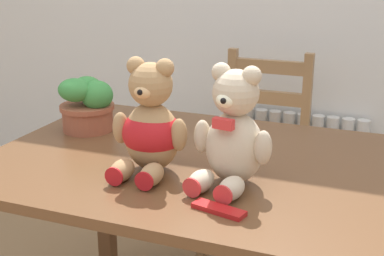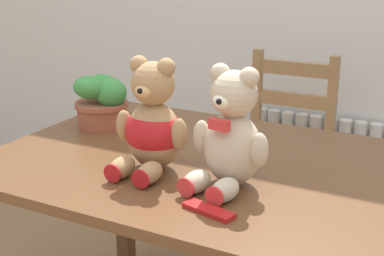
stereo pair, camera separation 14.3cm
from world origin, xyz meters
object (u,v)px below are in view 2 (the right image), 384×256
wooden_chair_behind (280,163)px  potted_plant (102,102)px  chocolate_bar (209,210)px  teddy_bear_right (231,136)px  teddy_bear_left (153,126)px

wooden_chair_behind → potted_plant: potted_plant is taller
chocolate_bar → teddy_bear_right: bearing=97.3°
teddy_bear_left → chocolate_bar: (0.26, -0.18, -0.12)m
wooden_chair_behind → teddy_bear_left: (-0.07, -0.94, 0.43)m
teddy_bear_left → teddy_bear_right: (0.24, -0.00, 0.01)m
wooden_chair_behind → teddy_bear_left: size_ratio=2.88×
teddy_bear_right → teddy_bear_left: bearing=8.2°
teddy_bear_right → chocolate_bar: bearing=106.4°
wooden_chair_behind → potted_plant: bearing=58.1°
potted_plant → wooden_chair_behind: bearing=58.1°
potted_plant → chocolate_bar: potted_plant is taller
teddy_bear_right → wooden_chair_behind: bearing=-71.0°
wooden_chair_behind → teddy_bear_right: 1.06m
teddy_bear_right → potted_plant: size_ratio=1.69×
wooden_chair_behind → chocolate_bar: bearing=99.5°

